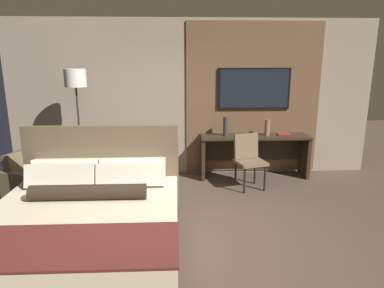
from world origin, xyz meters
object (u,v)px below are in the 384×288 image
Objects in this scene: tv at (254,89)px; vase_short at (267,128)px; desk at (254,148)px; desk_chair at (248,156)px; armchair_by_window at (39,185)px; floor_lamp at (76,88)px; book at (284,135)px; vase_tall at (226,126)px; bed at (86,227)px.

vase_short is at bearing -44.38° from tv.
desk_chair is (-0.21, -0.54, 0.01)m from desk.
vase_short is at bearing -55.69° from armchair_by_window.
desk is 6.73× the size of vase_short.
floor_lamp is 7.87× the size of book.
desk_chair is 3.00m from floor_lamp.
tv reaches higher than desk_chair.
tv is 0.86m from vase_tall.
bed reaches higher than desk.
armchair_by_window is 3.88m from vase_short.
desk_chair reaches higher than book.
book is at bearing 19.11° from desk_chair.
tv is 0.99m from book.
desk is 1.08m from tv.
floor_lamp is 5.67× the size of vase_tall.
book is at bearing -57.02° from armchair_by_window.
bed is 6.26× the size of vase_tall.
desk is 1.48× the size of tv.
book is (3.53, 0.35, -0.87)m from floor_lamp.
vase_tall reaches higher than book.
book is at bearing -0.51° from vase_tall.
bed is at bearing -74.34° from floor_lamp.
floor_lamp is (-0.62, 2.21, 1.29)m from bed.
armchair_by_window is at bearing -125.72° from floor_lamp.
desk_chair reaches higher than armchair_by_window.
vase_short is at bearing 6.40° from floor_lamp.
armchair_by_window is at bearing -160.38° from tv.
vase_tall is (-0.53, -0.22, -0.64)m from tv.
bed is 2.23× the size of armchair_by_window.
vase_short is (3.69, 1.02, 0.64)m from armchair_by_window.
bed is 3.21m from vase_tall.
vase_tall reaches higher than vase_short.
vase_short reaches higher than armchair_by_window.
floor_lamp is (-2.78, 0.15, 1.11)m from desk_chair.
floor_lamp is at bearing -16.88° from armchair_by_window.
tv is at bearing 157.12° from book.
bed reaches higher than vase_short.
book reaches higher than desk.
vase_tall is 1.39× the size of book.
tv reaches higher than desk.
desk_chair is 3.62× the size of book.
tv is 3.05m from floor_lamp.
desk_chair is at bearing -58.27° from vase_tall.
book is (1.06, -0.01, -0.16)m from vase_tall.
bed is 1.65× the size of tv.
tv is at bearing 90.00° from desk.
desk is at bearing 47.53° from bed.
book is at bearing -2.03° from vase_short.
vase_tall is (2.94, 1.02, 0.67)m from armchair_by_window.
armchair_by_window is 1.60m from floor_lamp.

